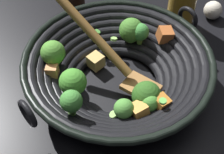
% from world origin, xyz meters
% --- Properties ---
extents(ground_plane, '(4.00, 4.00, 0.00)m').
position_xyz_m(ground_plane, '(0.00, 0.00, 0.00)').
color(ground_plane, black).
extents(wok, '(0.40, 0.38, 0.23)m').
position_xyz_m(wok, '(0.00, 0.00, 0.06)').
color(wok, black).
rests_on(wok, ground).
extents(garlic_bulb, '(0.05, 0.05, 0.05)m').
position_xyz_m(garlic_bulb, '(-0.17, -0.30, 0.02)').
color(garlic_bulb, silver).
rests_on(garlic_bulb, ground).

